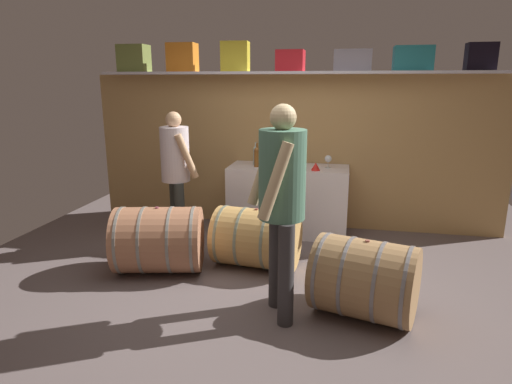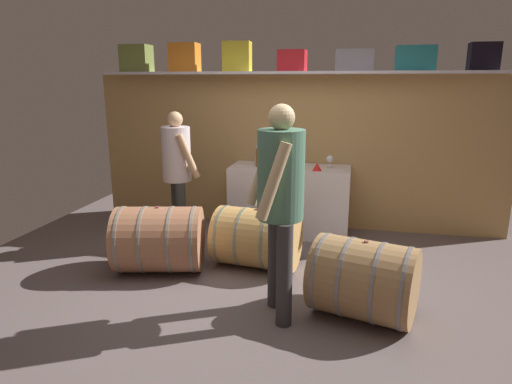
% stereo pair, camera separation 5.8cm
% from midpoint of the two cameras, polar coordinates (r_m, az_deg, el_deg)
% --- Properties ---
extents(ground_plane, '(6.46, 7.37, 0.02)m').
position_cam_midpoint_polar(ground_plane, '(4.52, 1.70, -10.31)').
color(ground_plane, '#645756').
extents(back_wall_panel, '(5.26, 0.10, 1.95)m').
position_cam_midpoint_polar(back_wall_panel, '(5.73, 4.46, 5.22)').
color(back_wall_panel, tan).
rests_on(back_wall_panel, ground).
extents(high_shelf_board, '(4.84, 0.40, 0.03)m').
position_cam_midpoint_polar(high_shelf_board, '(5.51, 4.46, 15.20)').
color(high_shelf_board, silver).
rests_on(high_shelf_board, back_wall_panel).
extents(toolcase_olive, '(0.37, 0.29, 0.34)m').
position_cam_midpoint_polar(toolcase_olive, '(6.13, -15.86, 16.36)').
color(toolcase_olive, olive).
rests_on(toolcase_olive, high_shelf_board).
extents(toolcase_orange, '(0.36, 0.28, 0.35)m').
position_cam_midpoint_polar(toolcase_orange, '(5.86, -9.83, 16.85)').
color(toolcase_orange, orange).
rests_on(toolcase_orange, high_shelf_board).
extents(toolcase_yellow, '(0.35, 0.27, 0.36)m').
position_cam_midpoint_polar(toolcase_yellow, '(5.65, -3.01, 17.16)').
color(toolcase_yellow, yellow).
rests_on(toolcase_yellow, high_shelf_board).
extents(toolcase_red, '(0.33, 0.29, 0.25)m').
position_cam_midpoint_polar(toolcase_red, '(5.52, 4.19, 16.66)').
color(toolcase_red, red).
rests_on(toolcase_red, high_shelf_board).
extents(toolcase_grey, '(0.44, 0.22, 0.25)m').
position_cam_midpoint_polar(toolcase_grey, '(5.47, 12.17, 16.40)').
color(toolcase_grey, gray).
rests_on(toolcase_grey, high_shelf_board).
extents(toolcase_teal, '(0.43, 0.29, 0.27)m').
position_cam_midpoint_polar(toolcase_teal, '(5.52, 19.42, 16.06)').
color(toolcase_teal, teal).
rests_on(toolcase_teal, high_shelf_board).
extents(toolcase_black, '(0.31, 0.20, 0.30)m').
position_cam_midpoint_polar(toolcase_black, '(5.65, 26.91, 15.42)').
color(toolcase_black, black).
rests_on(toolcase_black, high_shelf_board).
extents(work_cabinet, '(1.46, 0.60, 0.85)m').
position_cam_midpoint_polar(work_cabinet, '(5.50, 3.84, -1.02)').
color(work_cabinet, silver).
rests_on(work_cabinet, ground).
extents(wine_bottle_amber, '(0.07, 0.07, 0.29)m').
position_cam_midpoint_polar(wine_bottle_amber, '(5.36, -0.17, 4.65)').
color(wine_bottle_amber, brown).
rests_on(wine_bottle_amber, work_cabinet).
extents(wine_bottle_clear, '(0.07, 0.07, 0.28)m').
position_cam_midpoint_polar(wine_bottle_clear, '(5.50, -0.32, 4.87)').
color(wine_bottle_clear, '#AEC5BF').
rests_on(wine_bottle_clear, work_cabinet).
extents(wine_bottle_dark, '(0.08, 0.08, 0.29)m').
position_cam_midpoint_polar(wine_bottle_dark, '(5.48, 2.26, 4.83)').
color(wine_bottle_dark, black).
rests_on(wine_bottle_dark, work_cabinet).
extents(wine_glass, '(0.09, 0.09, 0.16)m').
position_cam_midpoint_polar(wine_glass, '(5.35, 9.06, 4.24)').
color(wine_glass, white).
rests_on(wine_glass, work_cabinet).
extents(red_funnel, '(0.11, 0.11, 0.09)m').
position_cam_midpoint_polar(red_funnel, '(5.20, 7.45, 3.32)').
color(red_funnel, red).
rests_on(red_funnel, work_cabinet).
extents(wine_barrel_near, '(0.90, 0.69, 0.62)m').
position_cam_midpoint_polar(wine_barrel_near, '(4.52, -0.31, -5.98)').
color(wine_barrel_near, tan).
rests_on(wine_barrel_near, ground).
extents(wine_barrel_far, '(0.93, 0.83, 0.65)m').
position_cam_midpoint_polar(wine_barrel_far, '(3.69, 13.52, -10.93)').
color(wine_barrel_far, '#9B744A').
rests_on(wine_barrel_far, ground).
extents(wine_barrel_flank, '(0.97, 0.83, 0.67)m').
position_cam_midpoint_polar(wine_barrel_flank, '(4.51, -12.89, -6.06)').
color(wine_barrel_flank, '#A26A4A').
rests_on(wine_barrel_flank, ground).
extents(winemaker_pouring, '(0.49, 0.56, 1.71)m').
position_cam_midpoint_polar(winemaker_pouring, '(3.37, 2.80, 0.14)').
color(winemaker_pouring, '#333032').
rests_on(winemaker_pouring, ground).
extents(visitor_tasting, '(0.47, 0.52, 1.54)m').
position_cam_midpoint_polar(visitor_tasting, '(5.12, -10.69, 3.60)').
color(visitor_tasting, '#2F3431').
rests_on(visitor_tasting, ground).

